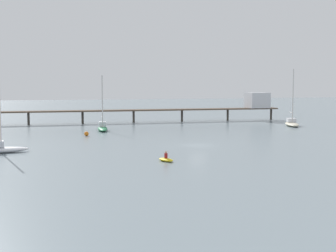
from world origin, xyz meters
TOP-DOWN VIEW (x-y plane):
  - ground_plane at (0.00, 0.00)m, footprint 400.00×400.00m
  - pier at (16.21, 39.70)m, footprint 69.25×6.27m
  - sailboat_green at (-9.38, 24.75)m, footprint 2.67×7.95m
  - sailboat_cream at (29.12, 22.75)m, footprint 5.06×8.36m
  - dinghy_yellow at (-8.05, -11.52)m, footprint 1.67×2.47m
  - mooring_buoy_inner at (-13.36, 16.38)m, footprint 0.75×0.75m

SIDE VIEW (x-z plane):
  - ground_plane at x=0.00m, z-range 0.00..0.00m
  - dinghy_yellow at x=-8.05m, z-range -0.35..0.79m
  - mooring_buoy_inner at x=-13.36m, z-range 0.00..0.75m
  - sailboat_cream at x=29.12m, z-range -5.09..6.45m
  - sailboat_green at x=-9.38m, z-range -4.38..5.76m
  - pier at x=16.21m, z-range 0.51..7.03m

